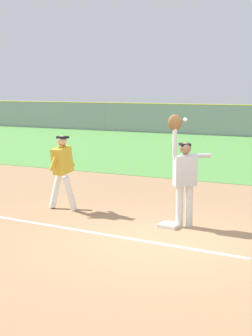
% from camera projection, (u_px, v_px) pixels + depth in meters
% --- Properties ---
extents(ground_plane, '(69.53, 69.53, 0.00)m').
position_uv_depth(ground_plane, '(167.00, 242.00, 10.06)').
color(ground_plane, '#A37A54').
extents(first_base, '(0.39, 0.39, 0.08)m').
position_uv_depth(first_base, '(170.00, 225.00, 11.10)').
color(first_base, white).
rests_on(first_base, ground_plane).
extents(fielder, '(0.77, 0.64, 2.28)m').
position_uv_depth(fielder, '(184.00, 172.00, 10.99)').
color(fielder, silver).
rests_on(fielder, ground_plane).
extents(runner, '(0.74, 0.85, 1.72)m').
position_uv_depth(runner, '(62.00, 167.00, 12.55)').
color(runner, white).
rests_on(runner, ground_plane).
extents(baseball, '(0.07, 0.07, 0.07)m').
position_uv_depth(baseball, '(185.00, 120.00, 10.69)').
color(baseball, white).
extents(parked_car_red, '(4.44, 2.20, 1.25)m').
position_uv_depth(parked_car_red, '(186.00, 120.00, 34.75)').
color(parked_car_red, '#B21E1E').
rests_on(parked_car_red, ground_plane).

